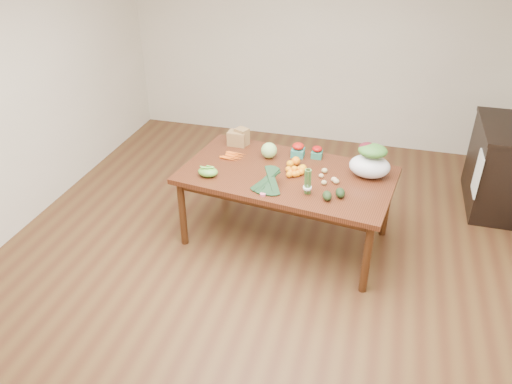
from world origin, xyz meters
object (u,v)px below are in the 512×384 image
(paper_bag, at_px, (237,137))
(salad_bag, at_px, (370,162))
(dining_table, at_px, (286,207))
(asparagus_bundle, at_px, (308,182))
(cabbage, at_px, (269,150))
(mandarin_cluster, at_px, (294,170))
(kale_bunch, at_px, (267,182))
(cabinet, at_px, (498,167))

(paper_bag, height_order, salad_bag, salad_bag)
(dining_table, xyz_separation_m, salad_bag, (0.73, 0.14, 0.52))
(dining_table, bearing_deg, asparagus_bundle, -45.07)
(cabbage, height_order, salad_bag, salad_bag)
(mandarin_cluster, xyz_separation_m, kale_bunch, (-0.17, -0.33, 0.03))
(salad_bag, bearing_deg, mandarin_cluster, -166.88)
(cabinet, distance_m, kale_bunch, 2.70)
(paper_bag, relative_size, cabbage, 1.61)
(cabinet, xyz_separation_m, kale_bunch, (-2.16, -1.59, 0.36))
(paper_bag, bearing_deg, salad_bag, -13.24)
(paper_bag, distance_m, salad_bag, 1.40)
(dining_table, distance_m, cabbage, 0.58)
(paper_bag, xyz_separation_m, cabbage, (0.39, -0.20, -0.01))
(paper_bag, height_order, kale_bunch, paper_bag)
(dining_table, height_order, cabbage, cabbage)
(dining_table, height_order, kale_bunch, kale_bunch)
(kale_bunch, relative_size, salad_bag, 1.07)
(cabinet, distance_m, asparagus_bundle, 2.42)
(kale_bunch, distance_m, asparagus_bundle, 0.36)
(dining_table, height_order, cabinet, cabinet)
(dining_table, height_order, asparagus_bundle, asparagus_bundle)
(cabinet, xyz_separation_m, salad_bag, (-1.32, -1.10, 0.42))
(cabbage, height_order, kale_bunch, kale_bunch)
(salad_bag, bearing_deg, kale_bunch, -149.78)
(kale_bunch, bearing_deg, mandarin_cluster, 69.98)
(paper_bag, bearing_deg, mandarin_cluster, -34.35)
(cabinet, relative_size, mandarin_cluster, 5.67)
(cabbage, distance_m, mandarin_cluster, 0.42)
(mandarin_cluster, distance_m, salad_bag, 0.69)
(cabinet, relative_size, salad_bag, 2.73)
(cabinet, relative_size, paper_bag, 4.05)
(dining_table, bearing_deg, mandarin_cluster, -4.17)
(asparagus_bundle, height_order, salad_bag, salad_bag)
(cabinet, height_order, asparagus_bundle, asparagus_bundle)
(dining_table, relative_size, kale_bunch, 4.85)
(paper_bag, height_order, asparagus_bundle, asparagus_bundle)
(dining_table, xyz_separation_m, cabinet, (2.05, 1.24, 0.10))
(paper_bag, distance_m, mandarin_cluster, 0.84)
(dining_table, xyz_separation_m, kale_bunch, (-0.11, -0.35, 0.45))
(kale_bunch, xyz_separation_m, salad_bag, (0.84, 0.49, 0.06))
(cabbage, xyz_separation_m, kale_bunch, (0.14, -0.61, 0.00))
(cabbage, bearing_deg, mandarin_cluster, -41.76)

